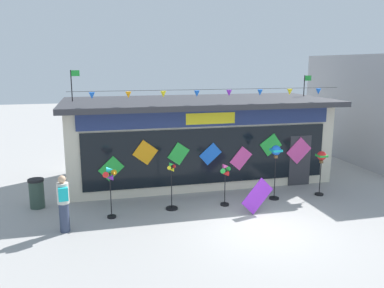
{
  "coord_description": "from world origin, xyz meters",
  "views": [
    {
      "loc": [
        -4.54,
        -9.96,
        4.76
      ],
      "look_at": [
        -1.27,
        3.32,
        1.94
      ],
      "focal_mm": 36.53,
      "sensor_mm": 36.0,
      "label": 1
    }
  ],
  "objects_px": {
    "wind_spinner_center_left": "(225,177)",
    "wind_spinner_far_left": "(110,181)",
    "wind_spinner_center_right": "(276,157)",
    "kite_shop_building": "(197,138)",
    "trash_bin": "(37,193)",
    "person_near_camera": "(63,202)",
    "wind_spinner_left": "(172,188)",
    "display_kite_on_ground": "(257,196)",
    "wind_spinner_right": "(321,161)"
  },
  "relations": [
    {
      "from": "trash_bin",
      "to": "display_kite_on_ground",
      "type": "relative_size",
      "value": 0.94
    },
    {
      "from": "kite_shop_building",
      "to": "trash_bin",
      "type": "bearing_deg",
      "value": -160.17
    },
    {
      "from": "wind_spinner_far_left",
      "to": "wind_spinner_center_right",
      "type": "distance_m",
      "value": 5.75
    },
    {
      "from": "wind_spinner_far_left",
      "to": "wind_spinner_center_left",
      "type": "bearing_deg",
      "value": 2.93
    },
    {
      "from": "kite_shop_building",
      "to": "wind_spinner_center_right",
      "type": "height_order",
      "value": "kite_shop_building"
    },
    {
      "from": "wind_spinner_far_left",
      "to": "wind_spinner_center_right",
      "type": "height_order",
      "value": "wind_spinner_center_right"
    },
    {
      "from": "display_kite_on_ground",
      "to": "wind_spinner_far_left",
      "type": "bearing_deg",
      "value": 171.2
    },
    {
      "from": "kite_shop_building",
      "to": "person_near_camera",
      "type": "relative_size",
      "value": 6.36
    },
    {
      "from": "wind_spinner_right",
      "to": "trash_bin",
      "type": "distance_m",
      "value": 10.01
    },
    {
      "from": "wind_spinner_left",
      "to": "wind_spinner_center_left",
      "type": "height_order",
      "value": "wind_spinner_left"
    },
    {
      "from": "wind_spinner_left",
      "to": "person_near_camera",
      "type": "bearing_deg",
      "value": -163.33
    },
    {
      "from": "kite_shop_building",
      "to": "wind_spinner_left",
      "type": "relative_size",
      "value": 6.6
    },
    {
      "from": "wind_spinner_far_left",
      "to": "person_near_camera",
      "type": "xyz_separation_m",
      "value": [
        -1.34,
        -0.72,
        -0.33
      ]
    },
    {
      "from": "wind_spinner_center_left",
      "to": "display_kite_on_ground",
      "type": "xyz_separation_m",
      "value": [
        0.79,
        -0.91,
        -0.45
      ]
    },
    {
      "from": "wind_spinner_center_right",
      "to": "kite_shop_building",
      "type": "bearing_deg",
      "value": 121.16
    },
    {
      "from": "wind_spinner_center_left",
      "to": "display_kite_on_ground",
      "type": "distance_m",
      "value": 1.28
    },
    {
      "from": "display_kite_on_ground",
      "to": "wind_spinner_left",
      "type": "bearing_deg",
      "value": 159.4
    },
    {
      "from": "wind_spinner_center_right",
      "to": "wind_spinner_right",
      "type": "distance_m",
      "value": 1.83
    },
    {
      "from": "wind_spinner_center_right",
      "to": "display_kite_on_ground",
      "type": "relative_size",
      "value": 1.85
    },
    {
      "from": "kite_shop_building",
      "to": "wind_spinner_center_right",
      "type": "xyz_separation_m",
      "value": [
        2.01,
        -3.33,
        -0.15
      ]
    },
    {
      "from": "wind_spinner_far_left",
      "to": "trash_bin",
      "type": "bearing_deg",
      "value": 147.45
    },
    {
      "from": "wind_spinner_far_left",
      "to": "wind_spinner_left",
      "type": "bearing_deg",
      "value": 7.84
    },
    {
      "from": "wind_spinner_far_left",
      "to": "wind_spinner_center_left",
      "type": "xyz_separation_m",
      "value": [
        3.81,
        0.19,
        -0.19
      ]
    },
    {
      "from": "kite_shop_building",
      "to": "wind_spinner_left",
      "type": "xyz_separation_m",
      "value": [
        -1.74,
        -3.45,
        -0.94
      ]
    },
    {
      "from": "display_kite_on_ground",
      "to": "wind_spinner_center_left",
      "type": "bearing_deg",
      "value": 130.94
    },
    {
      "from": "wind_spinner_center_right",
      "to": "wind_spinner_right",
      "type": "bearing_deg",
      "value": 0.14
    },
    {
      "from": "kite_shop_building",
      "to": "wind_spinner_center_right",
      "type": "bearing_deg",
      "value": -58.84
    },
    {
      "from": "wind_spinner_left",
      "to": "person_near_camera",
      "type": "relative_size",
      "value": 0.96
    },
    {
      "from": "wind_spinner_right",
      "to": "trash_bin",
      "type": "height_order",
      "value": "wind_spinner_right"
    },
    {
      "from": "wind_spinner_center_left",
      "to": "kite_shop_building",
      "type": "bearing_deg",
      "value": 91.52
    },
    {
      "from": "wind_spinner_center_right",
      "to": "trash_bin",
      "type": "xyz_separation_m",
      "value": [
        -8.11,
        1.13,
        -1.04
      ]
    },
    {
      "from": "wind_spinner_left",
      "to": "kite_shop_building",
      "type": "bearing_deg",
      "value": 63.25
    },
    {
      "from": "wind_spinner_center_left",
      "to": "wind_spinner_far_left",
      "type": "bearing_deg",
      "value": -177.07
    },
    {
      "from": "wind_spinner_center_right",
      "to": "display_kite_on_ground",
      "type": "bearing_deg",
      "value": -135.68
    },
    {
      "from": "wind_spinner_center_right",
      "to": "person_near_camera",
      "type": "height_order",
      "value": "wind_spinner_center_right"
    },
    {
      "from": "wind_spinner_center_right",
      "to": "wind_spinner_right",
      "type": "height_order",
      "value": "wind_spinner_center_right"
    },
    {
      "from": "wind_spinner_far_left",
      "to": "wind_spinner_right",
      "type": "bearing_deg",
      "value": 3.02
    },
    {
      "from": "person_near_camera",
      "to": "display_kite_on_ground",
      "type": "bearing_deg",
      "value": 171.83
    },
    {
      "from": "wind_spinner_far_left",
      "to": "person_near_camera",
      "type": "distance_m",
      "value": 1.56
    },
    {
      "from": "wind_spinner_center_right",
      "to": "wind_spinner_left",
      "type": "bearing_deg",
      "value": -178.15
    },
    {
      "from": "kite_shop_building",
      "to": "wind_spinner_right",
      "type": "height_order",
      "value": "kite_shop_building"
    },
    {
      "from": "wind_spinner_center_right",
      "to": "wind_spinner_right",
      "type": "xyz_separation_m",
      "value": [
        1.81,
        0.0,
        -0.24
      ]
    },
    {
      "from": "kite_shop_building",
      "to": "display_kite_on_ground",
      "type": "xyz_separation_m",
      "value": [
        0.88,
        -4.43,
        -1.12
      ]
    },
    {
      "from": "wind_spinner_far_left",
      "to": "wind_spinner_left",
      "type": "xyz_separation_m",
      "value": [
        1.98,
        0.27,
        -0.47
      ]
    },
    {
      "from": "person_near_camera",
      "to": "kite_shop_building",
      "type": "bearing_deg",
      "value": -147.0
    },
    {
      "from": "wind_spinner_left",
      "to": "wind_spinner_right",
      "type": "xyz_separation_m",
      "value": [
        5.56,
        0.13,
        0.55
      ]
    },
    {
      "from": "wind_spinner_left",
      "to": "person_near_camera",
      "type": "distance_m",
      "value": 3.47
    },
    {
      "from": "wind_spinner_center_left",
      "to": "wind_spinner_left",
      "type": "bearing_deg",
      "value": 177.58
    },
    {
      "from": "wind_spinner_far_left",
      "to": "wind_spinner_center_right",
      "type": "relative_size",
      "value": 0.85
    },
    {
      "from": "wind_spinner_center_right",
      "to": "trash_bin",
      "type": "height_order",
      "value": "wind_spinner_center_right"
    }
  ]
}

